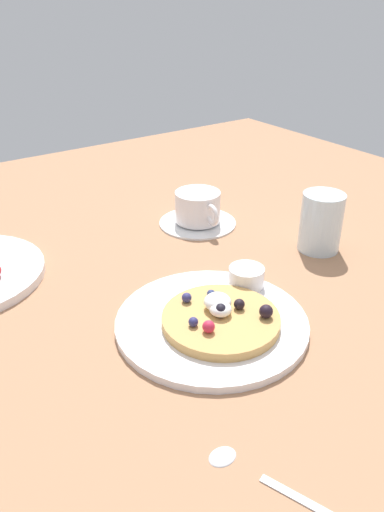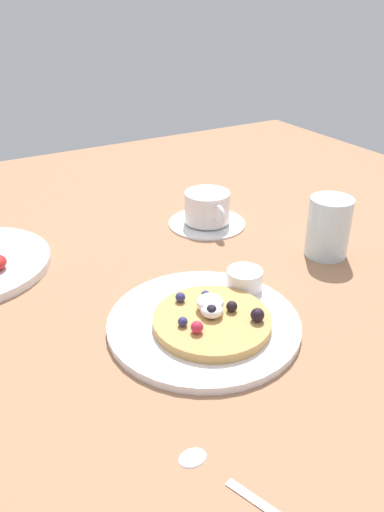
# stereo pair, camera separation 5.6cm
# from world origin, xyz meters

# --- Properties ---
(ground_plane) EXTENTS (1.53, 1.51, 0.03)m
(ground_plane) POSITION_xyz_m (0.00, 0.00, -0.01)
(ground_plane) COLOR #A07151
(pancake_plate) EXTENTS (0.25, 0.25, 0.01)m
(pancake_plate) POSITION_xyz_m (-0.03, -0.09, 0.01)
(pancake_plate) COLOR white
(pancake_plate) RESTS_ON ground_plane
(pancake_with_berries) EXTENTS (0.15, 0.15, 0.03)m
(pancake_with_berries) POSITION_xyz_m (-0.03, -0.11, 0.02)
(pancake_with_berries) COLOR tan
(pancake_with_berries) RESTS_ON pancake_plate
(syrup_ramekin) EXTENTS (0.05, 0.05, 0.03)m
(syrup_ramekin) POSITION_xyz_m (0.06, -0.06, 0.03)
(syrup_ramekin) COLOR white
(syrup_ramekin) RESTS_ON pancake_plate
(coffee_saucer) EXTENTS (0.14, 0.14, 0.01)m
(coffee_saucer) POSITION_xyz_m (0.14, 0.18, 0.00)
(coffee_saucer) COLOR white
(coffee_saucer) RESTS_ON ground_plane
(coffee_cup) EXTENTS (0.08, 0.11, 0.06)m
(coffee_cup) POSITION_xyz_m (0.14, 0.17, 0.04)
(coffee_cup) COLOR white
(coffee_cup) RESTS_ON coffee_saucer
(teaspoon) EXTENTS (0.06, 0.13, 0.01)m
(teaspoon) POSITION_xyz_m (-0.14, -0.29, 0.00)
(teaspoon) COLOR silver
(teaspoon) RESTS_ON ground_plane
(water_glass) EXTENTS (0.07, 0.07, 0.10)m
(water_glass) POSITION_xyz_m (0.25, -0.02, 0.05)
(water_glass) COLOR silver
(water_glass) RESTS_ON ground_plane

